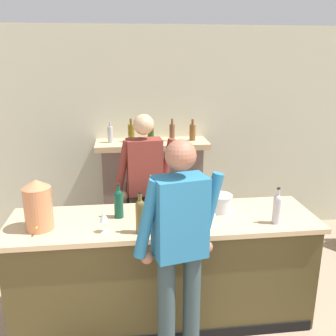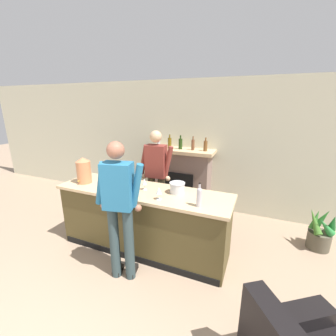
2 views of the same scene
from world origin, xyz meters
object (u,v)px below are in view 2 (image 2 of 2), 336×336
wine_bottle_riesling_slim (120,184)px  wine_glass_near_bucket (135,184)px  wine_glass_mid_counter (159,191)px  wine_bottle_port_short (123,177)px  potted_plant_corner (320,232)px  wine_bottle_merlot_tall (199,196)px  wine_glass_back_row (144,182)px  wine_glass_front_left (127,188)px  copper_dispenser (84,170)px  fireplace_stone (181,178)px  ice_bucket_steel (177,188)px  wine_glass_by_dispenser (106,182)px  person_bartender (156,175)px  person_customer (119,207)px

wine_bottle_riesling_slim → wine_glass_near_bucket: (0.17, 0.13, -0.03)m
wine_glass_mid_counter → wine_bottle_port_short: bearing=159.4°
potted_plant_corner → wine_bottle_port_short: wine_bottle_port_short is taller
wine_bottle_merlot_tall → wine_glass_back_row: 0.94m
wine_glass_front_left → wine_glass_back_row: (0.10, 0.31, 0.00)m
wine_bottle_merlot_tall → wine_bottle_port_short: size_ratio=1.02×
wine_bottle_riesling_slim → wine_bottle_merlot_tall: (1.15, 0.04, -0.01)m
copper_dispenser → wine_bottle_port_short: bearing=13.6°
wine_bottle_riesling_slim → fireplace_stone: bearing=82.6°
ice_bucket_steel → fireplace_stone: bearing=107.7°
wine_glass_by_dispenser → wine_glass_near_bucket: (0.46, 0.08, -0.01)m
potted_plant_corner → wine_bottle_merlot_tall: size_ratio=2.23×
person_bartender → wine_glass_near_bucket: bearing=-85.0°
wine_glass_back_row → person_bartender: bearing=101.6°
wine_glass_back_row → person_customer: bearing=-88.8°
copper_dispenser → person_customer: bearing=-28.0°
wine_bottle_riesling_slim → wine_glass_mid_counter: 0.59m
wine_bottle_merlot_tall → wine_bottle_riesling_slim: bearing=-177.9°
wine_glass_by_dispenser → wine_glass_mid_counter: size_ratio=1.02×
ice_bucket_steel → wine_glass_back_row: bearing=-171.7°
copper_dispenser → wine_glass_by_dispenser: size_ratio=2.32×
person_customer → wine_glass_by_dispenser: size_ratio=10.08×
wine_bottle_port_short → wine_glass_back_row: 0.42m
wine_glass_back_row → fireplace_stone: bearing=89.8°
wine_bottle_riesling_slim → wine_bottle_port_short: 0.37m
wine_glass_by_dispenser → wine_glass_mid_counter: 0.88m
person_customer → wine_glass_back_row: size_ratio=10.47×
potted_plant_corner → person_customer: person_customer is taller
fireplace_stone → wine_glass_near_bucket: bearing=-92.5°
wine_glass_front_left → wine_glass_back_row: size_ratio=0.96×
ice_bucket_steel → person_customer: bearing=-123.0°
wine_bottle_port_short → person_customer: bearing=-59.5°
person_bartender → wine_bottle_riesling_slim: size_ratio=5.20×
person_bartender → wine_glass_mid_counter: bearing=-62.2°
person_customer → wine_bottle_riesling_slim: person_customer is taller
copper_dispenser → fireplace_stone: bearing=58.4°
wine_glass_by_dispenser → wine_glass_near_bucket: 0.47m
wine_bottle_merlot_tall → wine_glass_front_left: (-1.01, -0.07, -0.02)m
person_bartender → wine_glass_near_bucket: (0.07, -0.85, 0.12)m
fireplace_stone → wine_glass_back_row: (-0.01, -1.61, 0.45)m
fireplace_stone → wine_bottle_merlot_tall: 2.11m
fireplace_stone → potted_plant_corner: size_ratio=2.29×
fireplace_stone → wine_bottle_riesling_slim: fireplace_stone is taller
wine_glass_mid_counter → wine_bottle_riesling_slim: bearing=-176.2°
wine_glass_by_dispenser → wine_glass_near_bucket: bearing=10.1°
wine_glass_near_bucket → wine_glass_by_dispenser: bearing=-169.9°
ice_bucket_steel → copper_dispenser: bearing=-173.4°
wine_bottle_riesling_slim → wine_glass_mid_counter: bearing=3.8°
wine_bottle_riesling_slim → wine_glass_near_bucket: bearing=37.7°
wine_bottle_merlot_tall → wine_glass_mid_counter: size_ratio=1.77×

